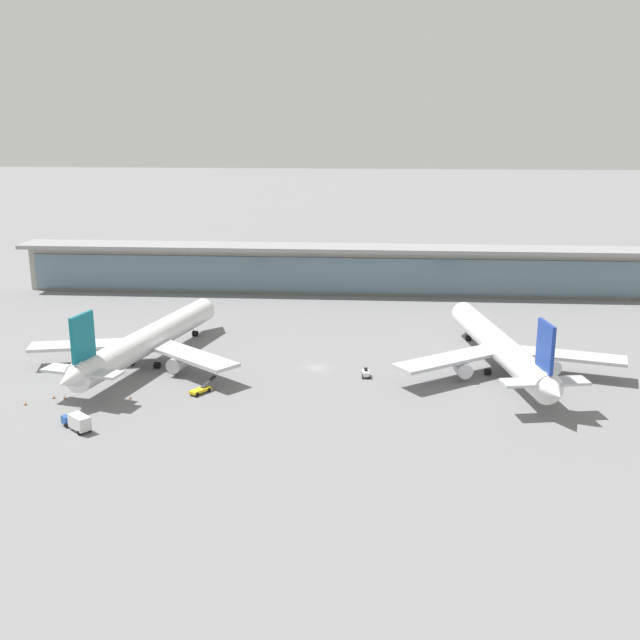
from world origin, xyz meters
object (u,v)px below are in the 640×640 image
at_px(service_truck_under_wing_blue, 77,421).
at_px(service_truck_near_nose_yellow, 201,389).
at_px(safety_cone_charlie, 25,403).
at_px(safety_cone_delta, 65,397).
at_px(airliner_left_stand, 147,341).
at_px(airliner_centre_stand, 501,348).
at_px(safety_cone_bravo, 130,397).
at_px(service_truck_by_tail_blue, 91,343).
at_px(service_truck_mid_apron_white, 366,373).
at_px(safety_cone_alpha, 54,397).

bearing_deg(service_truck_under_wing_blue, service_truck_near_nose_yellow, 48.16).
relative_size(safety_cone_charlie, safety_cone_delta, 1.00).
bearing_deg(safety_cone_charlie, safety_cone_delta, 31.18).
relative_size(airliner_left_stand, service_truck_under_wing_blue, 9.56).
distance_m(airliner_centre_stand, service_truck_under_wing_blue, 90.77).
height_order(airliner_centre_stand, safety_cone_bravo, airliner_centre_stand).
bearing_deg(service_truck_by_tail_blue, service_truck_mid_apron_white, -12.86).
distance_m(safety_cone_alpha, safety_cone_delta, 2.28).
height_order(service_truck_near_nose_yellow, service_truck_under_wing_blue, service_truck_under_wing_blue).
height_order(service_truck_near_nose_yellow, safety_cone_delta, service_truck_near_nose_yellow).
bearing_deg(safety_cone_alpha, service_truck_near_nose_yellow, 9.88).
height_order(airliner_left_stand, service_truck_by_tail_blue, airliner_left_stand).
bearing_deg(airliner_left_stand, service_truck_by_tail_blue, 148.87).
relative_size(airliner_left_stand, safety_cone_charlie, 95.90).
distance_m(airliner_left_stand, service_truck_under_wing_blue, 38.27).
xyz_separation_m(service_truck_under_wing_blue, safety_cone_bravo, (4.68, 16.20, -1.37)).
xyz_separation_m(service_truck_near_nose_yellow, service_truck_under_wing_blue, (-18.34, -20.48, 0.88)).
height_order(service_truck_by_tail_blue, safety_cone_bravo, service_truck_by_tail_blue).
bearing_deg(service_truck_mid_apron_white, service_truck_under_wing_blue, -147.79).
bearing_deg(safety_cone_bravo, safety_cone_alpha, -177.07).
bearing_deg(safety_cone_delta, service_truck_under_wing_blue, -60.84).
bearing_deg(safety_cone_delta, safety_cone_bravo, 3.50).
relative_size(airliner_left_stand, safety_cone_delta, 95.90).
height_order(safety_cone_bravo, safety_cone_charlie, same).
bearing_deg(service_truck_near_nose_yellow, service_truck_by_tail_blue, 140.11).
bearing_deg(safety_cone_alpha, service_truck_by_tail_blue, 96.92).
xyz_separation_m(airliner_left_stand, service_truck_by_tail_blue, (-16.93, 10.23, -3.98)).
height_order(service_truck_near_nose_yellow, safety_cone_alpha, service_truck_near_nose_yellow).
relative_size(service_truck_near_nose_yellow, safety_cone_delta, 9.16).
relative_size(service_truck_under_wing_blue, safety_cone_alpha, 10.03).
xyz_separation_m(safety_cone_alpha, safety_cone_charlie, (-4.20, -3.93, 0.00)).
bearing_deg(service_truck_under_wing_blue, airliner_left_stand, 86.85).
relative_size(safety_cone_bravo, safety_cone_delta, 1.00).
relative_size(service_truck_near_nose_yellow, safety_cone_bravo, 9.16).
distance_m(airliner_centre_stand, safety_cone_delta, 93.73).
bearing_deg(safety_cone_alpha, service_truck_under_wing_blue, -54.80).
distance_m(service_truck_under_wing_blue, service_truck_mid_apron_white, 61.75).
height_order(service_truck_under_wing_blue, safety_cone_bravo, service_truck_under_wing_blue).
relative_size(airliner_left_stand, service_truck_by_tail_blue, 7.56).
bearing_deg(safety_cone_charlie, service_truck_near_nose_yellow, 15.11).
bearing_deg(airliner_centre_stand, airliner_left_stand, -179.60).
xyz_separation_m(service_truck_near_nose_yellow, safety_cone_delta, (-26.93, -5.10, -0.49)).
xyz_separation_m(service_truck_under_wing_blue, service_truck_by_tail_blue, (-14.84, 48.23, 0.02)).
bearing_deg(service_truck_near_nose_yellow, airliner_left_stand, 132.86).
bearing_deg(safety_cone_bravo, safety_cone_delta, -176.50).
bearing_deg(airliner_centre_stand, service_truck_mid_apron_white, -169.27).
xyz_separation_m(airliner_centre_stand, safety_cone_bravo, (-77.40, -22.37, -5.37)).
bearing_deg(service_truck_under_wing_blue, airliner_centre_stand, 25.17).
height_order(service_truck_mid_apron_white, safety_cone_bravo, service_truck_mid_apron_white).
xyz_separation_m(service_truck_by_tail_blue, safety_cone_alpha, (3.98, -32.83, -1.39)).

